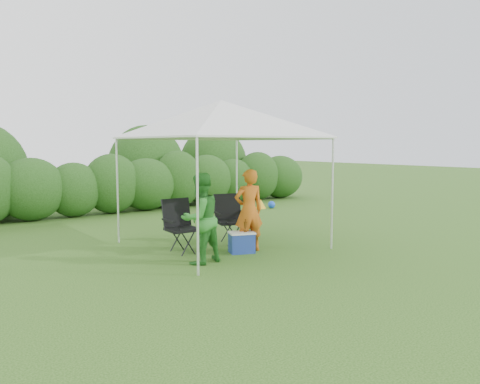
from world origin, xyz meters
TOP-DOWN VIEW (x-y plane):
  - ground at (0.00, 0.00)m, footprint 70.00×70.00m
  - hedge at (0.11, 6.00)m, footprint 14.73×1.53m
  - canopy at (0.00, 0.50)m, footprint 3.10×3.10m
  - chair_right at (0.30, 0.66)m, footprint 0.73×0.70m
  - chair_left at (-0.91, 0.55)m, footprint 0.64×0.58m
  - man at (0.15, -0.16)m, footprint 0.64×0.51m
  - woman at (-1.07, -0.39)m, footprint 0.81×0.67m
  - cooler at (-0.05, -0.20)m, footprint 0.55×0.48m
  - bottle at (0.01, -0.24)m, footprint 0.06×0.06m
  - lawn_toy at (4.15, 4.13)m, footprint 0.57×0.47m

SIDE VIEW (x-z plane):
  - ground at x=0.00m, z-range 0.00..0.00m
  - lawn_toy at x=4.15m, z-range -0.01..0.28m
  - cooler at x=-0.05m, z-range 0.00..0.39m
  - bottle at x=0.01m, z-range 0.39..0.62m
  - chair_right at x=0.30m, z-range 0.07..1.05m
  - chair_left at x=-0.91m, z-range 0.07..1.05m
  - woman at x=-1.07m, z-range 0.00..1.52m
  - man at x=0.15m, z-range 0.00..1.54m
  - hedge at x=0.11m, z-range -0.08..1.72m
  - canopy at x=0.00m, z-range 1.05..3.88m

